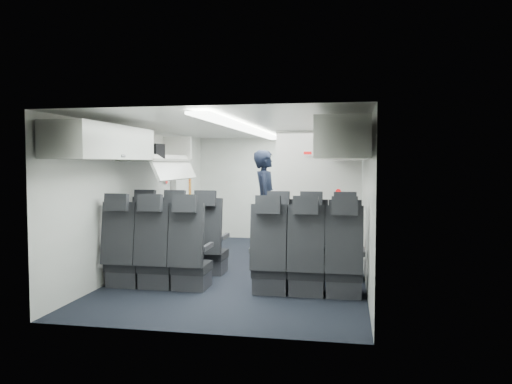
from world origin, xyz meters
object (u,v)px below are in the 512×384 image
(seat_row_front, at_px, (244,248))
(galley_unit, at_px, (323,196))
(boarding_door, at_px, (182,198))
(flight_attendant, at_px, (266,202))
(seat_row_mid, at_px, (229,260))
(carry_on_bag, at_px, (149,152))

(seat_row_front, relative_size, galley_unit, 1.75)
(boarding_door, xyz_separation_m, flight_attendant, (1.65, -0.25, -0.03))
(seat_row_mid, xyz_separation_m, flight_attendant, (0.01, 2.74, 0.52))
(flight_attendant, bearing_deg, boarding_door, 75.21)
(galley_unit, bearing_deg, flight_attendant, -123.70)
(seat_row_mid, bearing_deg, carry_on_bag, 149.58)
(carry_on_bag, bearing_deg, seat_row_mid, -21.96)
(seat_row_front, bearing_deg, boarding_door, 128.16)
(seat_row_front, bearing_deg, carry_on_bag, -176.40)
(galley_unit, height_order, flight_attendant, galley_unit)
(boarding_door, relative_size, flight_attendant, 1.01)
(seat_row_mid, bearing_deg, seat_row_front, 90.00)
(carry_on_bag, bearing_deg, boarding_door, 105.13)
(galley_unit, bearing_deg, seat_row_front, -106.28)
(carry_on_bag, bearing_deg, galley_unit, 63.51)
(flight_attendant, bearing_deg, seat_row_mid, 173.54)
(galley_unit, relative_size, flight_attendant, 1.03)
(carry_on_bag, bearing_deg, seat_row_front, 12.05)
(seat_row_mid, bearing_deg, galley_unit, 77.12)
(seat_row_front, height_order, galley_unit, galley_unit)
(boarding_door, bearing_deg, seat_row_mid, -61.23)
(flight_attendant, bearing_deg, seat_row_front, 173.46)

